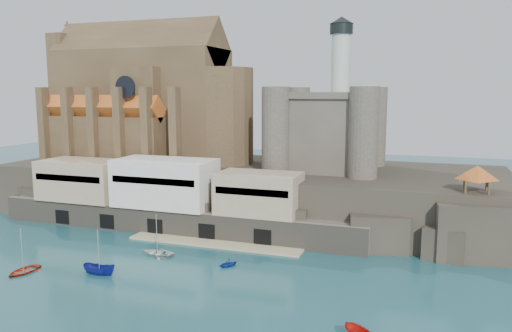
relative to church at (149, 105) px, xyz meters
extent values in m
plane|color=#184951|center=(24.13, -41.85, -22.13)|extent=(300.00, 300.00, 0.00)
cube|color=black|center=(24.13, -1.85, -17.13)|extent=(100.00, 34.00, 10.00)
cube|color=black|center=(-13.87, -18.35, -19.13)|extent=(9.00, 5.00, 6.00)
cube|color=black|center=(2.13, -18.35, -19.13)|extent=(9.00, 5.00, 6.00)
cube|color=black|center=(19.13, -18.35, -19.13)|extent=(9.00, 5.00, 6.00)
cube|color=black|center=(36.13, -18.35, -19.13)|extent=(9.00, 5.00, 6.00)
cube|color=black|center=(52.13, -18.35, -19.13)|extent=(9.00, 5.00, 6.00)
cube|color=#686153|center=(16.13, -19.35, -19.88)|extent=(70.00, 6.00, 4.50)
cube|color=tan|center=(26.13, -23.85, -21.98)|extent=(30.00, 4.00, 0.40)
cube|color=black|center=(-5.87, -22.25, -20.53)|extent=(3.00, 0.40, 2.60)
cube|color=black|center=(4.13, -22.25, -20.53)|extent=(3.00, 0.40, 2.60)
cube|color=black|center=(14.13, -22.25, -20.53)|extent=(3.00, 0.40, 2.60)
cube|color=black|center=(24.13, -22.25, -20.53)|extent=(3.00, 0.40, 2.60)
cube|color=black|center=(34.13, -22.25, -20.53)|extent=(3.00, 0.40, 2.60)
cube|color=tan|center=(-3.87, -18.35, -13.88)|extent=(16.00, 9.00, 7.50)
cube|color=silver|center=(14.13, -18.35, -13.38)|extent=(18.00, 9.00, 8.50)
cube|color=tan|center=(32.13, -18.35, -14.13)|extent=(14.00, 8.00, 7.00)
cube|color=#4A3722|center=(-1.87, 0.15, -0.13)|extent=(38.00, 14.00, 24.00)
cube|color=#4A3722|center=(-1.87, 0.15, 11.87)|extent=(38.00, 13.01, 13.01)
cylinder|color=#4A3722|center=(17.13, 0.15, -2.13)|extent=(14.00, 14.00, 20.00)
cube|color=#4A3722|center=(2.13, 0.15, -2.13)|extent=(10.00, 20.00, 20.00)
cube|color=#4A3722|center=(-5.87, -9.35, -7.13)|extent=(28.00, 5.00, 10.00)
cube|color=#4A3722|center=(-5.87, 9.65, -7.13)|extent=(28.00, 5.00, 10.00)
cube|color=#BB5820|center=(-5.87, -9.35, -0.53)|extent=(28.00, 5.66, 5.66)
cube|color=#BB5820|center=(-5.87, 9.65, -0.53)|extent=(28.00, 5.66, 5.66)
cube|color=#4A3722|center=(-20.87, 0.15, 1.87)|extent=(4.00, 10.00, 28.00)
cylinder|color=black|center=(2.13, -11.90, 3.87)|extent=(4.40, 0.30, 4.40)
cube|color=#4A3722|center=(-17.87, -12.35, -4.13)|extent=(1.60, 2.20, 16.00)
cube|color=#4A3722|center=(-11.67, -12.35, -4.13)|extent=(1.60, 2.20, 16.00)
cube|color=#4A3722|center=(-5.47, -12.35, -4.13)|extent=(1.60, 2.20, 16.00)
cube|color=#4A3722|center=(0.73, -12.35, -4.13)|extent=(1.60, 2.20, 16.00)
cube|color=#4A3722|center=(6.93, -12.35, -4.13)|extent=(1.60, 2.20, 16.00)
cube|color=#4A3722|center=(13.13, -12.35, -4.13)|extent=(1.60, 2.20, 16.00)
cube|color=#4B453B|center=(40.13, -0.85, -5.13)|extent=(16.00, 16.00, 14.00)
cube|color=#4B453B|center=(40.13, -0.85, 2.27)|extent=(17.00, 17.00, 1.20)
cylinder|color=#4B453B|center=(32.13, -8.85, -4.13)|extent=(5.20, 5.20, 16.00)
cylinder|color=#4B453B|center=(48.13, -8.85, -4.13)|extent=(5.20, 5.20, 16.00)
cylinder|color=#4B453B|center=(32.13, 7.15, -4.13)|extent=(5.20, 5.20, 16.00)
cylinder|color=#4B453B|center=(48.13, 7.15, -4.13)|extent=(5.20, 5.20, 16.00)
cylinder|color=silver|center=(42.13, 1.15, 7.87)|extent=(3.60, 3.60, 12.00)
cylinder|color=black|center=(42.13, 1.15, 14.87)|extent=(4.40, 4.40, 2.00)
cone|color=black|center=(42.13, 1.15, 16.47)|extent=(4.60, 4.60, 1.40)
cube|color=black|center=(66.13, -15.85, -17.78)|extent=(12.00, 10.00, 8.70)
cube|color=black|center=(62.13, -18.85, -19.63)|extent=(6.00, 5.00, 5.00)
cube|color=black|center=(71.13, -13.85, -19.13)|extent=(5.00, 4.00, 6.00)
cube|color=#4A3722|center=(66.13, -15.85, -13.28)|extent=(4.20, 4.20, 0.30)
cylinder|color=#4A3722|center=(64.53, -17.45, -11.83)|extent=(0.36, 0.36, 3.20)
cylinder|color=#4A3722|center=(67.73, -17.45, -11.83)|extent=(0.36, 0.36, 3.20)
cylinder|color=#4A3722|center=(64.53, -14.25, -11.83)|extent=(0.36, 0.36, 3.20)
cylinder|color=#4A3722|center=(67.73, -14.25, -11.83)|extent=(0.36, 0.36, 3.20)
pyramid|color=#BB5820|center=(66.13, -15.85, -9.13)|extent=(6.40, 6.40, 2.20)
imported|color=red|center=(6.17, -44.54, -22.13)|extent=(3.75, 1.35, 5.14)
imported|color=navy|center=(16.73, -41.67, -22.13)|extent=(1.98, 1.93, 5.01)
imported|color=beige|center=(19.94, -31.57, -22.13)|extent=(1.65, 4.11, 5.59)
imported|color=navy|center=(32.34, -32.79, -22.13)|extent=(2.89, 2.72, 2.87)
camera|label=1|loc=(59.06, -96.96, 3.05)|focal=35.00mm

